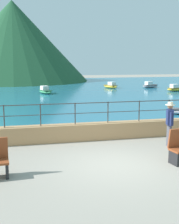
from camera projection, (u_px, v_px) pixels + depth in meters
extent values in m
plane|color=gray|center=(115.00, 164.00, 9.62)|extent=(120.00, 120.00, 0.00)
cube|color=tan|center=(92.00, 131.00, 12.63)|extent=(20.00, 0.56, 0.70)
cylinder|color=#383330|center=(4.00, 116.00, 11.69)|extent=(0.04, 0.04, 0.90)
cylinder|color=#383330|center=(41.00, 115.00, 12.01)|extent=(0.04, 0.04, 0.90)
cylinder|color=#383330|center=(75.00, 113.00, 12.33)|extent=(0.04, 0.04, 0.90)
cylinder|color=#383330|center=(108.00, 112.00, 12.65)|extent=(0.04, 0.04, 0.90)
cylinder|color=#383330|center=(139.00, 111.00, 12.97)|extent=(0.04, 0.04, 0.90)
cylinder|color=#383330|center=(169.00, 110.00, 13.29)|extent=(0.04, 0.04, 0.90)
cylinder|color=#383330|center=(92.00, 103.00, 12.42)|extent=(18.40, 0.04, 0.04)
cylinder|color=#383330|center=(92.00, 113.00, 12.49)|extent=(18.40, 0.03, 0.03)
cube|color=#236B89|center=(45.00, 90.00, 34.40)|extent=(64.00, 44.32, 0.06)
cone|color=#1E4C2D|center=(13.00, 41.00, 48.02)|extent=(23.99, 23.99, 12.79)
cube|color=black|center=(7.00, 169.00, 8.58)|extent=(0.12, 0.47, 0.43)
cube|color=black|center=(174.00, 158.00, 9.56)|extent=(0.14, 0.47, 0.43)
cylinder|color=#4C4C56|center=(169.00, 136.00, 11.51)|extent=(0.15, 0.15, 0.86)
cylinder|color=#4C4C56|center=(168.00, 135.00, 11.69)|extent=(0.15, 0.15, 0.86)
cube|color=navy|center=(170.00, 117.00, 11.47)|extent=(0.31, 0.41, 0.60)
cylinder|color=navy|center=(171.00, 119.00, 11.24)|extent=(0.09, 0.09, 0.52)
cylinder|color=navy|center=(168.00, 117.00, 11.72)|extent=(0.09, 0.09, 0.52)
sphere|color=#9E7051|center=(170.00, 106.00, 11.40)|extent=(0.22, 0.22, 0.22)
cylinder|color=beige|center=(170.00, 105.00, 11.39)|extent=(0.38, 0.38, 0.02)
cylinder|color=beige|center=(170.00, 103.00, 11.38)|extent=(0.20, 0.20, 0.10)
ellipsoid|color=gold|center=(176.00, 89.00, 32.48)|extent=(2.41, 1.23, 0.36)
cube|color=brown|center=(176.00, 88.00, 32.46)|extent=(1.93, 1.03, 0.06)
cube|color=silver|center=(175.00, 86.00, 32.33)|extent=(0.89, 0.74, 0.40)
ellipsoid|color=#338C59|center=(45.00, 92.00, 29.95)|extent=(1.53, 2.46, 0.36)
cube|color=#1C4D31|center=(45.00, 90.00, 29.93)|extent=(1.27, 1.98, 0.06)
cube|color=silver|center=(44.00, 88.00, 30.10)|extent=(0.84, 0.95, 0.40)
ellipsoid|color=gray|center=(150.00, 86.00, 36.76)|extent=(2.46, 1.55, 0.36)
cube|color=#4D4D51|center=(150.00, 85.00, 36.74)|extent=(1.99, 1.28, 0.06)
cube|color=silver|center=(149.00, 83.00, 36.57)|extent=(0.95, 0.84, 0.40)
ellipsoid|color=gold|center=(110.00, 87.00, 36.12)|extent=(1.67, 2.47, 0.36)
cube|color=brown|center=(110.00, 85.00, 36.09)|extent=(1.37, 1.99, 0.06)
cube|color=silver|center=(112.00, 84.00, 35.85)|extent=(0.88, 0.97, 0.40)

